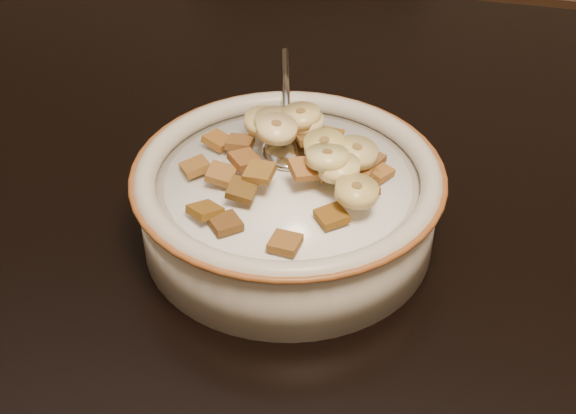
% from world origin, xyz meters
% --- Properties ---
extents(table, '(1.41, 0.91, 0.04)m').
position_xyz_m(table, '(0.00, 0.00, 0.73)').
color(table, black).
rests_on(table, floor).
extents(chair, '(0.44, 0.44, 0.92)m').
position_xyz_m(chair, '(0.04, 0.64, 0.46)').
color(chair, black).
rests_on(chair, floor).
extents(cereal_bowl, '(0.23, 0.23, 0.05)m').
position_xyz_m(cereal_bowl, '(0.20, -0.05, 0.78)').
color(cereal_bowl, '#B6B1A4').
rests_on(cereal_bowl, table).
extents(milk, '(0.19, 0.19, 0.00)m').
position_xyz_m(milk, '(0.20, -0.05, 0.80)').
color(milk, white).
rests_on(milk, cereal_bowl).
extents(spoon, '(0.05, 0.06, 0.01)m').
position_xyz_m(spoon, '(0.19, -0.01, 0.81)').
color(spoon, silver).
rests_on(spoon, cereal_bowl).
extents(cereal_square_0, '(0.03, 0.03, 0.01)m').
position_xyz_m(cereal_square_0, '(0.15, -0.10, 0.81)').
color(cereal_square_0, brown).
rests_on(cereal_square_0, milk).
extents(cereal_square_1, '(0.03, 0.03, 0.01)m').
position_xyz_m(cereal_square_1, '(0.21, -0.01, 0.82)').
color(cereal_square_1, brown).
rests_on(cereal_square_1, milk).
extents(cereal_square_2, '(0.02, 0.02, 0.01)m').
position_xyz_m(cereal_square_2, '(0.15, -0.06, 0.82)').
color(cereal_square_2, olive).
rests_on(cereal_square_2, milk).
extents(cereal_square_3, '(0.03, 0.03, 0.01)m').
position_xyz_m(cereal_square_3, '(0.13, -0.05, 0.81)').
color(cereal_square_3, brown).
rests_on(cereal_square_3, milk).
extents(cereal_square_4, '(0.02, 0.02, 0.01)m').
position_xyz_m(cereal_square_4, '(0.15, -0.02, 0.82)').
color(cereal_square_4, brown).
rests_on(cereal_square_4, milk).
extents(cereal_square_5, '(0.03, 0.03, 0.01)m').
position_xyz_m(cereal_square_5, '(0.19, 0.02, 0.81)').
color(cereal_square_5, olive).
rests_on(cereal_square_5, milk).
extents(cereal_square_6, '(0.03, 0.03, 0.01)m').
position_xyz_m(cereal_square_6, '(0.26, -0.05, 0.81)').
color(cereal_square_6, brown).
rests_on(cereal_square_6, milk).
extents(cereal_square_7, '(0.03, 0.03, 0.01)m').
position_xyz_m(cereal_square_7, '(0.25, -0.00, 0.81)').
color(cereal_square_7, brown).
rests_on(cereal_square_7, milk).
extents(cereal_square_8, '(0.03, 0.03, 0.01)m').
position_xyz_m(cereal_square_8, '(0.24, -0.09, 0.81)').
color(cereal_square_8, brown).
rests_on(cereal_square_8, milk).
extents(cereal_square_9, '(0.03, 0.03, 0.01)m').
position_xyz_m(cereal_square_9, '(0.19, 0.02, 0.81)').
color(cereal_square_9, brown).
rests_on(cereal_square_9, milk).
extents(cereal_square_10, '(0.02, 0.02, 0.01)m').
position_xyz_m(cereal_square_10, '(0.17, -0.08, 0.82)').
color(cereal_square_10, brown).
rests_on(cereal_square_10, milk).
extents(cereal_square_11, '(0.03, 0.03, 0.01)m').
position_xyz_m(cereal_square_11, '(0.21, -0.05, 0.83)').
color(cereal_square_11, '#9B682C').
rests_on(cereal_square_11, milk).
extents(cereal_square_12, '(0.03, 0.03, 0.01)m').
position_xyz_m(cereal_square_12, '(0.17, -0.11, 0.81)').
color(cereal_square_12, brown).
rests_on(cereal_square_12, milk).
extents(cereal_square_13, '(0.02, 0.02, 0.01)m').
position_xyz_m(cereal_square_13, '(0.18, -0.07, 0.83)').
color(cereal_square_13, brown).
rests_on(cereal_square_13, milk).
extents(cereal_square_14, '(0.03, 0.03, 0.01)m').
position_xyz_m(cereal_square_14, '(0.25, -0.03, 0.81)').
color(cereal_square_14, brown).
rests_on(cereal_square_14, milk).
extents(cereal_square_15, '(0.03, 0.03, 0.01)m').
position_xyz_m(cereal_square_15, '(0.13, -0.01, 0.81)').
color(cereal_square_15, brown).
rests_on(cereal_square_15, milk).
extents(cereal_square_16, '(0.02, 0.02, 0.01)m').
position_xyz_m(cereal_square_16, '(0.21, -0.12, 0.81)').
color(cereal_square_16, brown).
rests_on(cereal_square_16, milk).
extents(cereal_square_17, '(0.03, 0.02, 0.01)m').
position_xyz_m(cereal_square_17, '(0.17, 0.02, 0.81)').
color(cereal_square_17, brown).
rests_on(cereal_square_17, milk).
extents(cereal_square_18, '(0.03, 0.03, 0.01)m').
position_xyz_m(cereal_square_18, '(0.17, 0.02, 0.81)').
color(cereal_square_18, brown).
rests_on(cereal_square_18, milk).
extents(cereal_square_19, '(0.03, 0.03, 0.01)m').
position_xyz_m(cereal_square_19, '(0.17, -0.05, 0.82)').
color(cereal_square_19, brown).
rests_on(cereal_square_19, milk).
extents(cereal_square_20, '(0.02, 0.02, 0.01)m').
position_xyz_m(cereal_square_20, '(0.22, 0.01, 0.81)').
color(cereal_square_20, brown).
rests_on(cereal_square_20, milk).
extents(cereal_square_21, '(0.03, 0.03, 0.01)m').
position_xyz_m(cereal_square_21, '(0.26, -0.02, 0.82)').
color(cereal_square_21, brown).
rests_on(cereal_square_21, milk).
extents(cereal_square_22, '(0.02, 0.02, 0.01)m').
position_xyz_m(cereal_square_22, '(0.25, -0.03, 0.82)').
color(cereal_square_22, brown).
rests_on(cereal_square_22, milk).
extents(cereal_square_23, '(0.03, 0.03, 0.01)m').
position_xyz_m(cereal_square_23, '(0.26, -0.03, 0.81)').
color(cereal_square_23, '#986136').
rests_on(cereal_square_23, milk).
extents(cereal_square_24, '(0.03, 0.03, 0.01)m').
position_xyz_m(cereal_square_24, '(0.23, -0.04, 0.82)').
color(cereal_square_24, brown).
rests_on(cereal_square_24, milk).
extents(banana_slice_0, '(0.04, 0.04, 0.01)m').
position_xyz_m(banana_slice_0, '(0.24, -0.05, 0.83)').
color(banana_slice_0, '#FBD67A').
rests_on(banana_slice_0, milk).
extents(banana_slice_1, '(0.04, 0.04, 0.02)m').
position_xyz_m(banana_slice_1, '(0.23, -0.05, 0.84)').
color(banana_slice_1, '#FFF4A1').
rests_on(banana_slice_1, milk).
extents(banana_slice_2, '(0.03, 0.03, 0.01)m').
position_xyz_m(banana_slice_2, '(0.20, 0.00, 0.83)').
color(banana_slice_2, '#FFDC85').
rests_on(banana_slice_2, milk).
extents(banana_slice_3, '(0.04, 0.04, 0.01)m').
position_xyz_m(banana_slice_3, '(0.17, 0.00, 0.82)').
color(banana_slice_3, '#F2DC91').
rests_on(banana_slice_3, milk).
extents(banana_slice_4, '(0.04, 0.04, 0.01)m').
position_xyz_m(banana_slice_4, '(0.18, -0.00, 0.83)').
color(banana_slice_4, '#EECD80').
rests_on(banana_slice_4, milk).
extents(banana_slice_5, '(0.04, 0.03, 0.01)m').
position_xyz_m(banana_slice_5, '(0.19, -0.03, 0.84)').
color(banana_slice_5, '#FDDD97').
rests_on(banana_slice_5, milk).
extents(banana_slice_6, '(0.04, 0.04, 0.01)m').
position_xyz_m(banana_slice_6, '(0.22, -0.03, 0.83)').
color(banana_slice_6, '#DACD7B').
rests_on(banana_slice_6, milk).
extents(banana_slice_7, '(0.04, 0.04, 0.02)m').
position_xyz_m(banana_slice_7, '(0.25, -0.03, 0.83)').
color(banana_slice_7, '#F4E07C').
rests_on(banana_slice_7, milk).
extents(banana_slice_8, '(0.04, 0.04, 0.01)m').
position_xyz_m(banana_slice_8, '(0.26, -0.08, 0.83)').
color(banana_slice_8, '#EAD47B').
rests_on(banana_slice_8, milk).
extents(banana_slice_9, '(0.03, 0.03, 0.01)m').
position_xyz_m(banana_slice_9, '(0.20, 0.01, 0.83)').
color(banana_slice_9, '#F9EFA4').
rests_on(banana_slice_9, milk).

